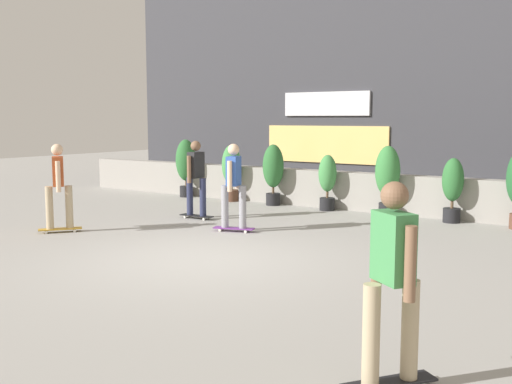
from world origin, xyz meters
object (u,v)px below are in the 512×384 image
(skater_far_right, at_px, (392,276))
(potted_plant_3, at_px, (327,179))
(potted_plant_0, at_px, (186,163))
(potted_plant_2, at_px, (273,170))
(skater_by_wall_left, at_px, (58,184))
(potted_plant_4, at_px, (388,175))
(skater_by_wall_right, at_px, (196,176))
(skater_foreground, at_px, (234,183))
(potted_plant_5, at_px, (453,186))
(potted_plant_1, at_px, (231,169))

(skater_far_right, bearing_deg, potted_plant_3, 120.89)
(potted_plant_0, bearing_deg, skater_far_right, -41.39)
(potted_plant_2, bearing_deg, skater_by_wall_left, -104.45)
(potted_plant_3, bearing_deg, potted_plant_4, 0.00)
(potted_plant_0, bearing_deg, skater_by_wall_right, -45.53)
(skater_far_right, xyz_separation_m, skater_foreground, (-5.13, 4.80, 0.00))
(potted_plant_5, xyz_separation_m, skater_by_wall_left, (-5.86, -5.38, 0.17))
(potted_plant_2, relative_size, potted_plant_4, 0.97)
(skater_by_wall_right, bearing_deg, skater_by_wall_left, -112.92)
(skater_foreground, bearing_deg, skater_by_wall_left, -144.19)
(potted_plant_0, xyz_separation_m, skater_by_wall_left, (1.50, -5.38, 0.01))
(potted_plant_1, xyz_separation_m, potted_plant_2, (1.31, 0.00, 0.03))
(skater_by_wall_right, distance_m, skater_foreground, 1.73)
(skater_by_wall_right, relative_size, skater_foreground, 1.00)
(skater_far_right, bearing_deg, potted_plant_5, 103.53)
(potted_plant_0, distance_m, skater_by_wall_left, 5.59)
(potted_plant_0, height_order, potted_plant_1, potted_plant_0)
(skater_far_right, relative_size, skater_by_wall_left, 1.00)
(potted_plant_1, distance_m, skater_by_wall_right, 2.89)
(potted_plant_0, bearing_deg, potted_plant_2, 0.00)
(potted_plant_5, height_order, skater_by_wall_right, skater_by_wall_right)
(skater_by_wall_left, bearing_deg, skater_by_wall_right, 67.08)
(potted_plant_4, distance_m, skater_foreground, 3.83)
(potted_plant_0, bearing_deg, potted_plant_4, 0.00)
(potted_plant_5, relative_size, skater_foreground, 0.80)
(skater_foreground, bearing_deg, potted_plant_3, 86.48)
(potted_plant_1, xyz_separation_m, potted_plant_4, (4.33, 0.00, 0.06))
(skater_far_right, relative_size, skater_foreground, 1.00)
(potted_plant_3, xyz_separation_m, skater_by_wall_right, (-1.78, -2.69, 0.20))
(potted_plant_2, xyz_separation_m, skater_by_wall_right, (-0.25, -2.69, 0.05))
(potted_plant_4, xyz_separation_m, skater_by_wall_right, (-3.27, -2.69, 0.02))
(potted_plant_5, height_order, skater_by_wall_left, skater_by_wall_left)
(potted_plant_3, bearing_deg, potted_plant_0, 180.00)
(potted_plant_0, xyz_separation_m, skater_by_wall_right, (2.64, -2.69, 0.01))
(potted_plant_2, height_order, potted_plant_4, potted_plant_4)
(potted_plant_1, height_order, potted_plant_5, potted_plant_1)
(potted_plant_4, relative_size, skater_by_wall_right, 0.93)
(potted_plant_0, height_order, potted_plant_4, potted_plant_0)
(skater_foreground, bearing_deg, skater_by_wall_right, 154.65)
(potted_plant_1, distance_m, potted_plant_3, 2.84)
(potted_plant_2, relative_size, potted_plant_5, 1.13)
(skater_foreground, bearing_deg, potted_plant_2, 111.04)
(potted_plant_3, relative_size, potted_plant_4, 0.84)
(potted_plant_3, xyz_separation_m, potted_plant_4, (1.50, 0.00, 0.18))
(skater_foreground, bearing_deg, potted_plant_4, 63.51)
(potted_plant_3, xyz_separation_m, potted_plant_5, (2.94, -0.00, 0.03))
(potted_plant_1, bearing_deg, potted_plant_5, 0.00)
(potted_plant_1, height_order, skater_by_wall_left, skater_by_wall_left)
(skater_by_wall_right, height_order, skater_foreground, same)
(potted_plant_2, xyz_separation_m, potted_plant_4, (3.03, 0.00, 0.03))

